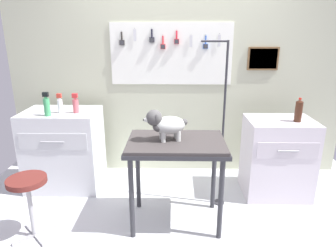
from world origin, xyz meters
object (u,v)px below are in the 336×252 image
at_px(soda_bottle, 299,111).
at_px(dog, 165,124).
at_px(counter_left, 64,149).
at_px(pump_bottle_white, 60,105).
at_px(stool, 28,190).
at_px(grooming_table, 176,150).
at_px(cabinet_right, 277,157).
at_px(grooming_arm, 222,134).

bearing_deg(soda_bottle, dog, -159.72).
xyz_separation_m(counter_left, pump_bottle_white, (0.03, -0.06, 0.53)).
xyz_separation_m(counter_left, soda_bottle, (2.48, -0.18, 0.51)).
bearing_deg(counter_left, stool, -88.78).
relative_size(stool, pump_bottle_white, 2.72).
distance_m(grooming_table, cabinet_right, 1.25).
bearing_deg(stool, soda_bottle, 16.77).
xyz_separation_m(grooming_table, grooming_arm, (0.44, 0.32, 0.05)).
height_order(pump_bottle_white, soda_bottle, pump_bottle_white).
distance_m(grooming_arm, counter_left, 1.77).
xyz_separation_m(counter_left, stool, (0.02, -0.92, 0.01)).
bearing_deg(grooming_table, grooming_arm, 35.37).
bearing_deg(soda_bottle, grooming_arm, -167.36).
relative_size(counter_left, pump_bottle_white, 4.30).
distance_m(counter_left, cabinet_right, 2.35).
bearing_deg(pump_bottle_white, stool, -90.94).
bearing_deg(grooming_table, dog, 179.07).
bearing_deg(stool, dog, 12.52).
bearing_deg(pump_bottle_white, grooming_table, -26.50).
relative_size(dog, cabinet_right, 0.45).
distance_m(grooming_arm, soda_bottle, 0.82).
bearing_deg(stool, counter_left, 91.22).
xyz_separation_m(dog, soda_bottle, (1.33, 0.49, -0.00)).
distance_m(grooming_table, grooming_arm, 0.55).
distance_m(dog, soda_bottle, 1.41).
height_order(cabinet_right, stool, cabinet_right).
xyz_separation_m(grooming_table, counter_left, (-1.25, 0.67, -0.27)).
bearing_deg(stool, grooming_arm, 18.64).
height_order(dog, soda_bottle, dog).
relative_size(pump_bottle_white, soda_bottle, 0.85).
relative_size(counter_left, cabinet_right, 1.06).
bearing_deg(soda_bottle, stool, -163.23).
bearing_deg(cabinet_right, dog, -155.37).
xyz_separation_m(grooming_table, soda_bottle, (1.23, 0.49, 0.24)).
height_order(counter_left, cabinet_right, counter_left).
bearing_deg(soda_bottle, grooming_table, -158.19).
xyz_separation_m(dog, cabinet_right, (1.18, 0.54, -0.54)).
distance_m(dog, stool, 1.27).
height_order(grooming_table, stool, grooming_table).
bearing_deg(pump_bottle_white, cabinet_right, -1.59).
bearing_deg(pump_bottle_white, dog, -28.40).
height_order(stool, soda_bottle, soda_bottle).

